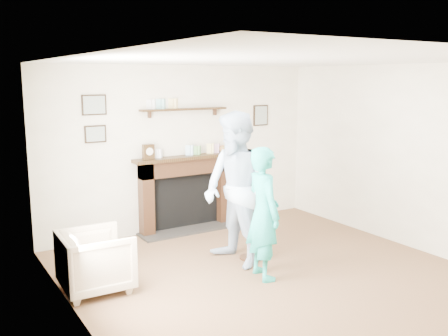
% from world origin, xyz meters
% --- Properties ---
extents(ground, '(5.00, 5.00, 0.00)m').
position_xyz_m(ground, '(0.00, 0.00, 0.00)').
color(ground, brown).
rests_on(ground, ground).
extents(room_shell, '(4.54, 5.02, 2.52)m').
position_xyz_m(room_shell, '(-0.00, 0.69, 1.62)').
color(room_shell, beige).
rests_on(room_shell, ground).
extents(armchair, '(0.76, 0.74, 0.68)m').
position_xyz_m(armchair, '(-1.90, 0.89, 0.00)').
color(armchair, tan).
rests_on(armchair, ground).
extents(man, '(0.80, 0.99, 1.92)m').
position_xyz_m(man, '(-0.16, 0.74, 0.00)').
color(man, '#A6B9D0').
rests_on(man, ground).
extents(woman, '(0.45, 0.62, 1.55)m').
position_xyz_m(woman, '(-0.12, 0.22, 0.00)').
color(woman, teal).
rests_on(woman, ground).
extents(pedestal_table, '(0.37, 0.37, 1.17)m').
position_xyz_m(pedestal_table, '(0.11, 0.80, 0.72)').
color(pedestal_table, black).
rests_on(pedestal_table, ground).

